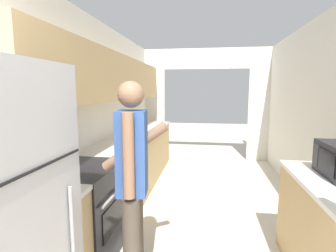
% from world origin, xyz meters
% --- Properties ---
extents(wall_left, '(0.38, 7.93, 2.50)m').
position_xyz_m(wall_left, '(-1.35, 2.55, 1.46)').
color(wall_left, silver).
rests_on(wall_left, ground_plane).
extents(wall_far_with_doorway, '(3.19, 0.06, 2.50)m').
position_xyz_m(wall_far_with_doorway, '(0.00, 5.56, 1.46)').
color(wall_far_with_doorway, silver).
rests_on(wall_far_with_doorway, ground_plane).
extents(counter_left, '(0.62, 4.31, 0.88)m').
position_xyz_m(counter_left, '(-1.09, 3.41, 0.44)').
color(counter_left, tan).
rests_on(counter_left, ground_plane).
extents(range_oven, '(0.66, 0.78, 1.02)m').
position_xyz_m(range_oven, '(-1.09, 1.69, 0.45)').
color(range_oven, black).
rests_on(range_oven, ground_plane).
extents(person, '(0.53, 0.41, 1.65)m').
position_xyz_m(person, '(-0.48, 1.32, 0.89)').
color(person, '#4C4238').
rests_on(person, ground_plane).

